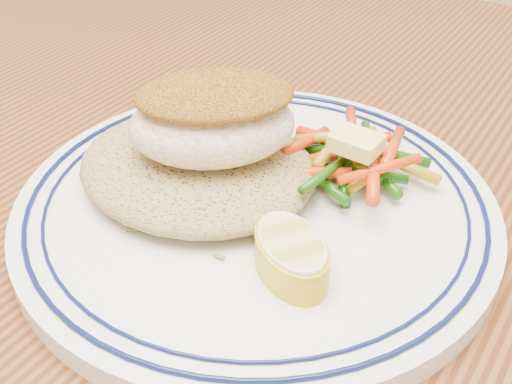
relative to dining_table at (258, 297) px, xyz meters
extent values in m
cube|color=#4A230E|center=(0.00, 0.00, 0.08)|extent=(1.50, 0.90, 0.04)
cylinder|color=#4A230E|center=(-0.68, 0.38, -0.30)|extent=(0.07, 0.07, 0.71)
cylinder|color=white|center=(0.01, -0.02, 0.10)|extent=(0.29, 0.29, 0.01)
torus|color=#0A113F|center=(0.01, -0.02, 0.11)|extent=(0.28, 0.28, 0.00)
torus|color=#0A113F|center=(0.01, -0.02, 0.11)|extent=(0.26, 0.26, 0.00)
ellipsoid|color=olive|center=(-0.03, -0.03, 0.13)|extent=(0.15, 0.14, 0.03)
ellipsoid|color=white|center=(-0.02, -0.02, 0.16)|extent=(0.12, 0.12, 0.04)
ellipsoid|color=#8F5D17|center=(-0.02, -0.02, 0.17)|extent=(0.11, 0.11, 0.02)
cylinder|color=#164C09|center=(0.05, 0.02, 0.12)|extent=(0.03, 0.05, 0.01)
cylinder|color=#B48513|center=(0.04, 0.02, 0.12)|extent=(0.04, 0.05, 0.01)
cylinder|color=red|center=(0.05, 0.04, 0.12)|extent=(0.05, 0.02, 0.01)
cylinder|color=#164C09|center=(0.07, 0.03, 0.12)|extent=(0.04, 0.04, 0.01)
cylinder|color=#164C09|center=(0.04, 0.00, 0.12)|extent=(0.05, 0.03, 0.01)
cylinder|color=#B48513|center=(0.07, 0.03, 0.12)|extent=(0.01, 0.05, 0.01)
cylinder|color=red|center=(0.02, 0.04, 0.12)|extent=(0.04, 0.06, 0.01)
cylinder|color=#164C09|center=(0.06, 0.03, 0.12)|extent=(0.06, 0.03, 0.01)
cylinder|color=#B48513|center=(0.08, 0.05, 0.12)|extent=(0.05, 0.01, 0.01)
cylinder|color=#B48513|center=(0.04, 0.01, 0.12)|extent=(0.03, 0.04, 0.01)
cylinder|color=#164C09|center=(0.04, 0.04, 0.12)|extent=(0.05, 0.03, 0.01)
cylinder|color=#164C09|center=(0.04, 0.04, 0.12)|extent=(0.04, 0.04, 0.01)
cylinder|color=#B48513|center=(0.03, 0.03, 0.13)|extent=(0.02, 0.05, 0.01)
cylinder|color=#164C09|center=(0.06, 0.05, 0.13)|extent=(0.04, 0.05, 0.01)
cylinder|color=red|center=(0.04, 0.04, 0.13)|extent=(0.04, 0.05, 0.01)
cylinder|color=red|center=(0.04, 0.00, 0.13)|extent=(0.05, 0.04, 0.01)
cylinder|color=red|center=(0.02, 0.00, 0.13)|extent=(0.02, 0.05, 0.01)
cylinder|color=#164C09|center=(0.07, 0.04, 0.13)|extent=(0.06, 0.03, 0.01)
cylinder|color=red|center=(0.03, 0.04, 0.13)|extent=(0.05, 0.01, 0.01)
cylinder|color=red|center=(0.02, 0.02, 0.13)|extent=(0.01, 0.05, 0.01)
cylinder|color=#B48513|center=(0.03, 0.04, 0.13)|extent=(0.05, 0.04, 0.01)
cylinder|color=#164C09|center=(0.05, 0.00, 0.13)|extent=(0.01, 0.05, 0.01)
cylinder|color=red|center=(0.07, 0.01, 0.13)|extent=(0.03, 0.05, 0.01)
cylinder|color=red|center=(0.07, 0.05, 0.13)|extent=(0.02, 0.06, 0.01)
cylinder|color=red|center=(0.07, 0.02, 0.13)|extent=(0.04, 0.05, 0.01)
cylinder|color=red|center=(0.04, 0.05, 0.13)|extent=(0.03, 0.05, 0.01)
cube|color=#FCE37B|center=(0.06, 0.02, 0.15)|extent=(0.03, 0.02, 0.01)
torus|color=white|center=(0.06, -0.07, 0.13)|extent=(0.07, 0.07, 0.00)
camera|label=1|loc=(0.19, -0.29, 0.35)|focal=45.00mm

